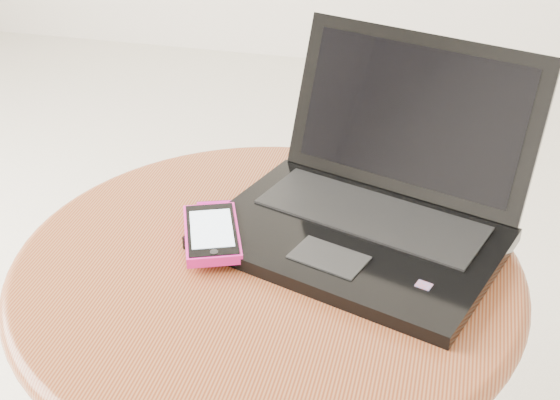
# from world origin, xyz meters

# --- Properties ---
(table) EXTENTS (0.63, 0.63, 0.50)m
(table) POSITION_xyz_m (-0.05, -0.01, 0.39)
(table) COLOR #57291B
(table) RESTS_ON ground
(laptop) EXTENTS (0.43, 0.41, 0.22)m
(laptop) POSITION_xyz_m (0.07, 0.09, 0.54)
(laptop) COLOR black
(laptop) RESTS_ON table
(phone_black) EXTENTS (0.09, 0.12, 0.01)m
(phone_black) POSITION_xyz_m (-0.12, 0.04, 0.51)
(phone_black) COLOR black
(phone_black) RESTS_ON table
(phone_pink) EXTENTS (0.11, 0.14, 0.02)m
(phone_pink) POSITION_xyz_m (-0.12, 0.00, 0.52)
(phone_pink) COLOR #DC1A8A
(phone_pink) RESTS_ON phone_black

